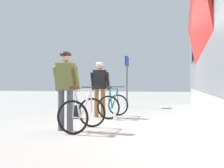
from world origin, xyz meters
The scene contains 9 objects.
ground_plane centered at (0.00, 0.00, 0.00)m, with size 80.00×80.00×0.00m, color #A09E99.
cyclist_near_in_olive centered at (-1.29, -0.75, 1.05)m, with size 0.63×0.33×1.76m.
cyclist_far_in_dark centered at (-1.34, 1.85, 1.05)m, with size 0.61×0.31×1.76m.
bicycle_near_silver centered at (-0.92, -0.64, 0.40)m, with size 0.76×1.10×0.99m.
bicycle_far_teal centered at (-0.91, 1.92, 0.40)m, with size 0.75×1.10×0.99m.
backpack_on_platform centered at (-1.96, 1.35, 0.20)m, with size 0.28×0.18×0.40m, color black.
water_bottle_near_the_bikes centered at (-0.69, 1.26, 0.12)m, with size 0.08×0.08×0.24m, color silver.
water_bottle_by_the_backpack centered at (-1.94, 1.46, 0.10)m, with size 0.07×0.07×0.21m, color silver.
platform_sign_post centered at (-1.33, 5.88, 1.62)m, with size 0.08×0.70×2.40m.
Camera 1 is at (1.26, -6.08, 0.99)m, focal length 42.10 mm.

